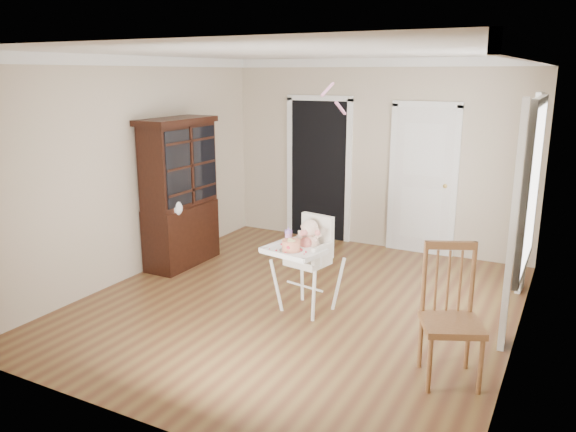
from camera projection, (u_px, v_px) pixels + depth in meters
The scene contains 16 objects.
floor at pixel (298, 303), 6.27m from camera, with size 5.00×5.00×0.00m, color brown.
ceiling at pixel (299, 52), 5.60m from camera, with size 5.00×5.00×0.00m, color white.
wall_back at pixel (376, 155), 8.08m from camera, with size 4.50×4.50×0.00m, color #C3B098.
wall_left at pixel (136, 168), 6.95m from camera, with size 5.00×5.00×0.00m, color #C3B098.
wall_right at pixel (527, 208), 4.92m from camera, with size 5.00×5.00×0.00m, color #C3B098.
crown_molding at pixel (299, 59), 5.62m from camera, with size 4.50×5.00×0.12m, color white, non-canonical shape.
doorway at pixel (319, 167), 8.53m from camera, with size 1.06×0.05×2.22m.
closet_door at pixel (423, 182), 7.83m from camera, with size 0.96×0.09×2.13m.
window_right at pixel (527, 197), 5.66m from camera, with size 0.13×1.84×2.30m.
high_chair at pixel (307, 253), 5.94m from camera, with size 0.72×0.85×1.06m.
baby at pixel (309, 240), 5.92m from camera, with size 0.29×0.25×0.43m.
cake at pixel (291, 245), 5.73m from camera, with size 0.24×0.24×0.11m.
sippy_cup at pixel (288, 237), 5.94m from camera, with size 0.08×0.08×0.20m.
china_cabinet at pixel (180, 193), 7.35m from camera, with size 0.51×1.15×1.95m.
dining_chair at pixel (451, 319), 4.62m from camera, with size 0.62×0.62×1.15m.
streamer at pixel (328, 89), 6.51m from camera, with size 0.03×0.50×0.02m, color #FF93C4, non-canonical shape.
Camera 1 is at (2.61, -5.22, 2.50)m, focal length 35.00 mm.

